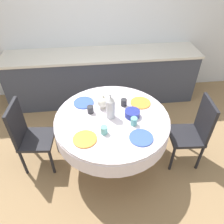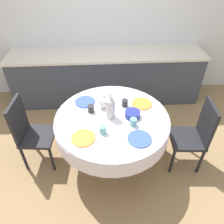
{
  "view_description": "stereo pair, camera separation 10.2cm",
  "coord_description": "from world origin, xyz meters",
  "px_view_note": "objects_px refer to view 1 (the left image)",
  "views": [
    {
      "loc": [
        -0.21,
        -1.88,
        2.42
      ],
      "look_at": [
        0.0,
        0.0,
        0.86
      ],
      "focal_mm": 35.0,
      "sensor_mm": 36.0,
      "label": 1
    },
    {
      "loc": [
        -0.11,
        -1.88,
        2.42
      ],
      "look_at": [
        0.0,
        0.0,
        0.86
      ],
      "focal_mm": 35.0,
      "sensor_mm": 36.0,
      "label": 2
    }
  ],
  "objects_px": {
    "chair_right": "(29,134)",
    "coffee_carafe": "(110,107)",
    "chair_left": "(194,130)",
    "teapot": "(103,102)"
  },
  "relations": [
    {
      "from": "chair_left",
      "to": "coffee_carafe",
      "type": "bearing_deg",
      "value": 89.36
    },
    {
      "from": "coffee_carafe",
      "to": "teapot",
      "type": "distance_m",
      "value": 0.2
    },
    {
      "from": "chair_right",
      "to": "teapot",
      "type": "distance_m",
      "value": 0.99
    },
    {
      "from": "chair_left",
      "to": "chair_right",
      "type": "height_order",
      "value": "same"
    },
    {
      "from": "chair_left",
      "to": "coffee_carafe",
      "type": "height_order",
      "value": "coffee_carafe"
    },
    {
      "from": "chair_right",
      "to": "coffee_carafe",
      "type": "distance_m",
      "value": 1.07
    },
    {
      "from": "chair_right",
      "to": "coffee_carafe",
      "type": "height_order",
      "value": "coffee_carafe"
    },
    {
      "from": "chair_left",
      "to": "coffee_carafe",
      "type": "distance_m",
      "value": 1.1
    },
    {
      "from": "chair_left",
      "to": "teapot",
      "type": "relative_size",
      "value": 4.91
    },
    {
      "from": "chair_right",
      "to": "coffee_carafe",
      "type": "bearing_deg",
      "value": 90.64
    }
  ]
}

